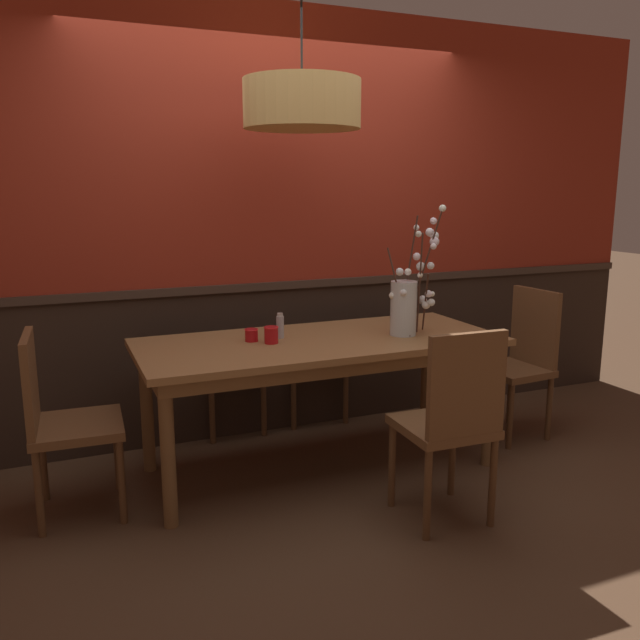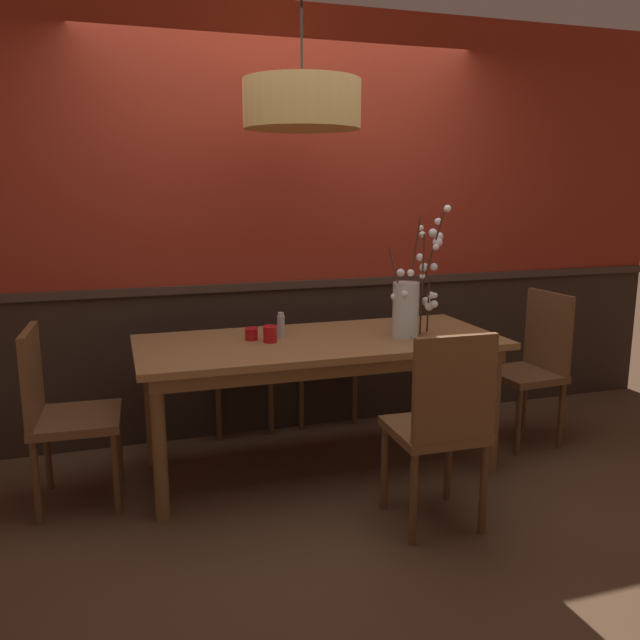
{
  "view_description": "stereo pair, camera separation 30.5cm",
  "coord_description": "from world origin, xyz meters",
  "px_view_note": "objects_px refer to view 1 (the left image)",
  "views": [
    {
      "loc": [
        -1.37,
        -3.28,
        1.61
      ],
      "look_at": [
        0.0,
        0.0,
        0.88
      ],
      "focal_mm": 36.5,
      "sensor_mm": 36.0,
      "label": 1
    },
    {
      "loc": [
        -1.09,
        -3.38,
        1.61
      ],
      "look_at": [
        0.0,
        0.0,
        0.88
      ],
      "focal_mm": 36.5,
      "sensor_mm": 36.0,
      "label": 2
    }
  ],
  "objects_px": {
    "chair_near_side_right": "(452,417)",
    "condiment_bottle": "(280,326)",
    "chair_head_west_end": "(60,415)",
    "chair_far_side_right": "(309,343)",
    "pendant_lamp": "(302,104)",
    "chair_far_side_left": "(227,353)",
    "candle_holder_nearer_center": "(251,335)",
    "vase_with_blossoms": "(407,303)",
    "chair_head_east_end": "(522,356)",
    "candle_holder_nearer_edge": "(271,335)",
    "dining_table": "(320,353)"
  },
  "relations": [
    {
      "from": "chair_near_side_right",
      "to": "condiment_bottle",
      "type": "distance_m",
      "value": 1.12
    },
    {
      "from": "chair_near_side_right",
      "to": "chair_head_west_end",
      "type": "xyz_separation_m",
      "value": [
        -1.71,
        0.81,
        -0.02
      ]
    },
    {
      "from": "chair_far_side_right",
      "to": "pendant_lamp",
      "type": "height_order",
      "value": "pendant_lamp"
    },
    {
      "from": "chair_far_side_right",
      "to": "pendant_lamp",
      "type": "relative_size",
      "value": 1.17
    },
    {
      "from": "chair_far_side_left",
      "to": "candle_holder_nearer_center",
      "type": "distance_m",
      "value": 0.81
    },
    {
      "from": "chair_near_side_right",
      "to": "vase_with_blossoms",
      "type": "bearing_deg",
      "value": 76.66
    },
    {
      "from": "chair_far_side_left",
      "to": "chair_near_side_right",
      "type": "bearing_deg",
      "value": -68.89
    },
    {
      "from": "pendant_lamp",
      "to": "condiment_bottle",
      "type": "bearing_deg",
      "value": 143.99
    },
    {
      "from": "chair_head_west_end",
      "to": "chair_head_east_end",
      "type": "xyz_separation_m",
      "value": [
        2.8,
        0.01,
        0.01
      ]
    },
    {
      "from": "chair_far_side_left",
      "to": "condiment_bottle",
      "type": "distance_m",
      "value": 0.81
    },
    {
      "from": "chair_far_side_left",
      "to": "condiment_bottle",
      "type": "xyz_separation_m",
      "value": [
        0.12,
        -0.74,
        0.32
      ]
    },
    {
      "from": "vase_with_blossoms",
      "to": "chair_far_side_right",
      "type": "bearing_deg",
      "value": 103.81
    },
    {
      "from": "chair_far_side_left",
      "to": "pendant_lamp",
      "type": "bearing_deg",
      "value": -74.13
    },
    {
      "from": "chair_head_east_end",
      "to": "candle_holder_nearer_edge",
      "type": "distance_m",
      "value": 1.73
    },
    {
      "from": "chair_far_side_right",
      "to": "candle_holder_nearer_center",
      "type": "distance_m",
      "value": 1.03
    },
    {
      "from": "chair_far_side_right",
      "to": "chair_head_east_end",
      "type": "height_order",
      "value": "chair_head_east_end"
    },
    {
      "from": "chair_near_side_right",
      "to": "candle_holder_nearer_edge",
      "type": "bearing_deg",
      "value": 126.2
    },
    {
      "from": "condiment_bottle",
      "to": "candle_holder_nearer_edge",
      "type": "bearing_deg",
      "value": -130.13
    },
    {
      "from": "chair_far_side_right",
      "to": "candle_holder_nearer_center",
      "type": "relative_size",
      "value": 12.22
    },
    {
      "from": "dining_table",
      "to": "vase_with_blossoms",
      "type": "height_order",
      "value": "vase_with_blossoms"
    },
    {
      "from": "chair_near_side_right",
      "to": "candle_holder_nearer_center",
      "type": "height_order",
      "value": "chair_near_side_right"
    },
    {
      "from": "chair_far_side_right",
      "to": "chair_head_west_end",
      "type": "relative_size",
      "value": 1.01
    },
    {
      "from": "chair_head_west_end",
      "to": "chair_far_side_right",
      "type": "bearing_deg",
      "value": 27.67
    },
    {
      "from": "chair_head_east_end",
      "to": "pendant_lamp",
      "type": "xyz_separation_m",
      "value": [
        -1.51,
        0.04,
        1.5
      ]
    },
    {
      "from": "dining_table",
      "to": "pendant_lamp",
      "type": "relative_size",
      "value": 2.52
    },
    {
      "from": "candle_holder_nearer_center",
      "to": "candle_holder_nearer_edge",
      "type": "xyz_separation_m",
      "value": [
        0.09,
        -0.09,
        0.01
      ]
    },
    {
      "from": "chair_head_east_end",
      "to": "pendant_lamp",
      "type": "relative_size",
      "value": 1.2
    },
    {
      "from": "candle_holder_nearer_center",
      "to": "chair_far_side_left",
      "type": "bearing_deg",
      "value": 86.24
    },
    {
      "from": "chair_far_side_left",
      "to": "chair_head_east_end",
      "type": "distance_m",
      "value": 1.94
    },
    {
      "from": "vase_with_blossoms",
      "to": "pendant_lamp",
      "type": "bearing_deg",
      "value": 168.23
    },
    {
      "from": "chair_near_side_right",
      "to": "condiment_bottle",
      "type": "height_order",
      "value": "chair_near_side_right"
    },
    {
      "from": "chair_head_west_end",
      "to": "chair_head_east_end",
      "type": "height_order",
      "value": "chair_head_east_end"
    },
    {
      "from": "dining_table",
      "to": "candle_holder_nearer_center",
      "type": "height_order",
      "value": "candle_holder_nearer_center"
    },
    {
      "from": "chair_far_side_right",
      "to": "pendant_lamp",
      "type": "xyz_separation_m",
      "value": [
        -0.36,
        -0.82,
        1.5
      ]
    },
    {
      "from": "chair_near_side_right",
      "to": "chair_head_east_end",
      "type": "distance_m",
      "value": 1.37
    },
    {
      "from": "vase_with_blossoms",
      "to": "candle_holder_nearer_center",
      "type": "bearing_deg",
      "value": 168.03
    },
    {
      "from": "chair_far_side_left",
      "to": "condiment_bottle",
      "type": "bearing_deg",
      "value": -80.47
    },
    {
      "from": "chair_far_side_right",
      "to": "chair_head_west_end",
      "type": "bearing_deg",
      "value": -152.33
    },
    {
      "from": "chair_far_side_right",
      "to": "condiment_bottle",
      "type": "bearing_deg",
      "value": -122.33
    },
    {
      "from": "vase_with_blossoms",
      "to": "chair_head_east_end",
      "type": "bearing_deg",
      "value": 5.11
    },
    {
      "from": "vase_with_blossoms",
      "to": "candle_holder_nearer_center",
      "type": "xyz_separation_m",
      "value": [
        -0.87,
        0.19,
        -0.15
      ]
    },
    {
      "from": "chair_far_side_right",
      "to": "chair_head_west_end",
      "type": "height_order",
      "value": "chair_far_side_right"
    },
    {
      "from": "chair_head_east_end",
      "to": "candle_holder_nearer_edge",
      "type": "xyz_separation_m",
      "value": [
        -1.71,
        0.02,
        0.29
      ]
    },
    {
      "from": "condiment_bottle",
      "to": "pendant_lamp",
      "type": "xyz_separation_m",
      "value": [
        0.11,
        -0.08,
        1.19
      ]
    },
    {
      "from": "chair_head_east_end",
      "to": "chair_near_side_right",
      "type": "bearing_deg",
      "value": -143.08
    },
    {
      "from": "pendant_lamp",
      "to": "candle_holder_nearer_center",
      "type": "bearing_deg",
      "value": 167.61
    },
    {
      "from": "candle_holder_nearer_center",
      "to": "condiment_bottle",
      "type": "xyz_separation_m",
      "value": [
        0.17,
        0.02,
        0.03
      ]
    },
    {
      "from": "chair_far_side_left",
      "to": "candle_holder_nearer_center",
      "type": "relative_size",
      "value": 12.28
    },
    {
      "from": "chair_far_side_right",
      "to": "chair_head_west_end",
      "type": "xyz_separation_m",
      "value": [
        -1.65,
        -0.87,
        -0.01
      ]
    },
    {
      "from": "dining_table",
      "to": "chair_far_side_left",
      "type": "relative_size",
      "value": 2.14
    }
  ]
}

